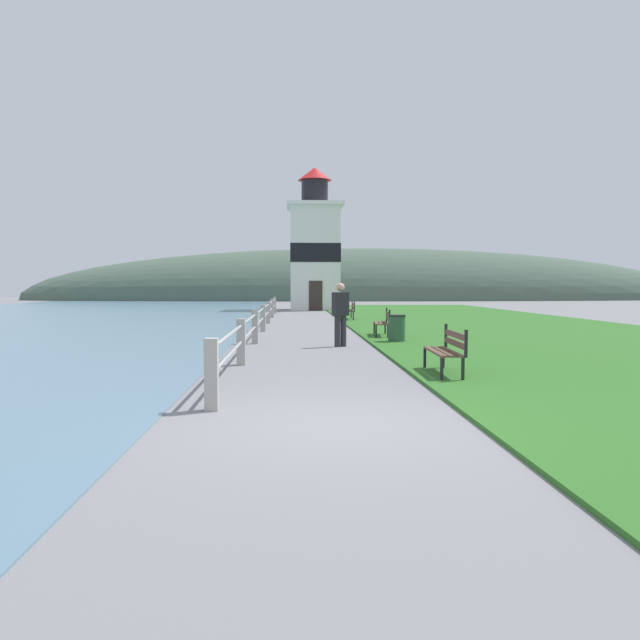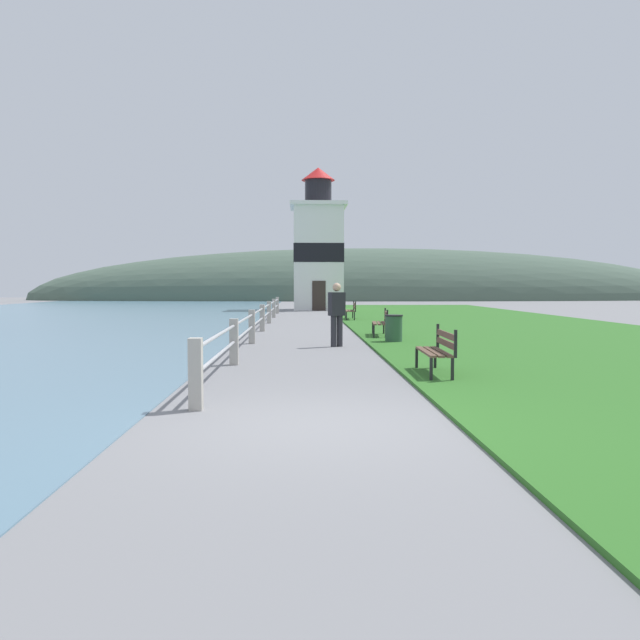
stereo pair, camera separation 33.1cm
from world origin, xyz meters
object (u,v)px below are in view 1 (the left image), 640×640
(park_bench_midway, at_px, (384,321))
(lighthouse, at_px, (315,249))
(person_strolling, at_px, (340,312))
(park_bench_near, at_px, (447,348))
(park_bench_far, at_px, (350,309))
(trash_bin, at_px, (397,329))

(park_bench_midway, distance_m, lighthouse, 23.44)
(lighthouse, xyz_separation_m, person_strolling, (-0.20, -26.13, -3.23))
(park_bench_near, distance_m, lighthouse, 32.11)
(park_bench_near, relative_size, person_strolling, 0.96)
(park_bench_far, xyz_separation_m, person_strolling, (-1.46, -12.88, 0.42))
(park_bench_far, bearing_deg, park_bench_midway, 93.37)
(lighthouse, bearing_deg, park_bench_midway, -86.40)
(person_strolling, bearing_deg, park_bench_midway, -54.54)
(park_bench_midway, distance_m, park_bench_far, 9.85)
(person_strolling, bearing_deg, park_bench_near, 169.38)
(park_bench_near, distance_m, trash_bin, 6.70)
(park_bench_midway, height_order, person_strolling, person_strolling)
(trash_bin, bearing_deg, lighthouse, 93.49)
(park_bench_midway, relative_size, trash_bin, 2.04)
(park_bench_midway, bearing_deg, lighthouse, -81.05)
(lighthouse, height_order, person_strolling, lighthouse)
(park_bench_midway, xyz_separation_m, lighthouse, (-1.45, 23.10, 3.65))
(person_strolling, distance_m, trash_bin, 2.05)
(trash_bin, bearing_deg, person_strolling, -151.30)
(park_bench_far, distance_m, trash_bin, 11.93)
(lighthouse, bearing_deg, park_bench_near, -87.53)
(park_bench_far, bearing_deg, trash_bin, 93.58)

